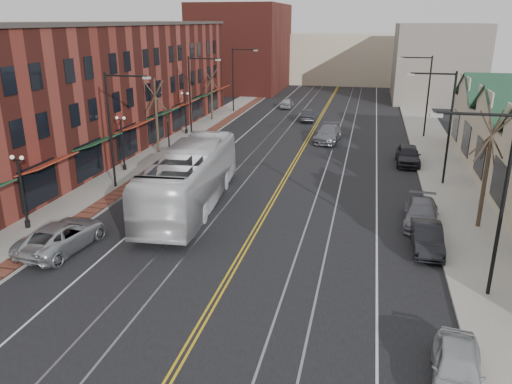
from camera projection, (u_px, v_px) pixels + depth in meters
The scene contains 30 objects.
ground at pixel (191, 343), 18.67m from camera, with size 160.00×160.00×0.00m, color black.
sidewalk_left at pixel (134, 171), 39.60m from camera, with size 4.00×120.00×0.15m, color gray.
sidewalk_right at pixel (454, 193), 34.55m from camera, with size 4.00×120.00×0.15m, color gray.
building_left at pixel (93, 88), 45.76m from camera, with size 10.00×50.00×11.00m, color maroon.
backdrop_left at pixel (242, 48), 84.26m from camera, with size 14.00×18.00×14.00m, color maroon.
backdrop_mid at pixel (342, 58), 95.53m from camera, with size 22.00×14.00×9.00m, color beige.
backdrop_right at pixel (436, 63), 73.61m from camera, with size 12.00×16.00×11.00m, color slate.
streetlight_l_1 at pixel (115, 119), 34.10m from camera, with size 3.33×0.25×8.00m.
streetlight_l_2 at pixel (194, 89), 48.84m from camera, with size 3.33×0.25×8.00m.
streetlight_l_3 at pixel (236, 73), 63.59m from camera, with size 3.33×0.25×8.00m.
streetlight_r_0 at pixel (494, 187), 20.23m from camera, with size 3.33×0.25×8.00m.
streetlight_r_1 at pixel (444, 117), 34.98m from camera, with size 3.33×0.25×8.00m.
streetlight_r_2 at pixel (424, 88), 49.72m from camera, with size 3.33×0.25×8.00m.
lamppost_l_1 at pixel (23, 194), 28.02m from camera, with size 0.84×0.28×4.27m.
lamppost_l_2 at pixel (123, 144), 39.08m from camera, with size 0.84×0.28×4.27m.
lamppost_l_3 at pixel (186, 114), 51.98m from camera, with size 0.84×0.28×4.27m.
tree_left_near at pixel (156, 115), 44.11m from camera, with size 1.78×1.37×6.48m.
tree_left_far at pixel (211, 93), 58.94m from camera, with size 1.66×1.28×6.02m.
tree_right_mid at pixel (487, 166), 27.71m from camera, with size 1.90×1.46×6.93m.
manhole_far at pixel (53, 230), 28.35m from camera, with size 0.60×0.60×0.02m, color #592D19.
traffic_signal at pixel (168, 133), 42.25m from camera, with size 0.18×0.15×3.80m.
transit_bus at pixel (190, 178), 31.68m from camera, with size 3.25×13.89×3.87m, color white.
parked_suv at pixel (63, 236), 26.08m from camera, with size 2.49×5.40×1.50m, color #A3A6AA.
parked_car_a at pixel (457, 369), 16.25m from camera, with size 1.60×3.97×1.35m, color #B2B6BA.
parked_car_b at pixel (427, 238), 26.00m from camera, with size 1.45×4.16×1.37m, color black.
parked_car_c at pixel (421, 213), 29.29m from camera, with size 1.90×4.68×1.36m, color slate.
parked_car_d at pixel (408, 155), 41.49m from camera, with size 1.90×4.71×1.61m, color black.
distant_car_left at pixel (307, 115), 59.39m from camera, with size 1.46×4.19×1.38m, color black.
distant_car_right at pixel (328, 134), 49.38m from camera, with size 2.20×5.42×1.57m, color slate.
distant_car_far at pixel (287, 103), 68.32m from camera, with size 1.62×4.02×1.37m, color #A4A7AC.
Camera 1 is at (5.90, -14.86, 11.43)m, focal length 35.00 mm.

